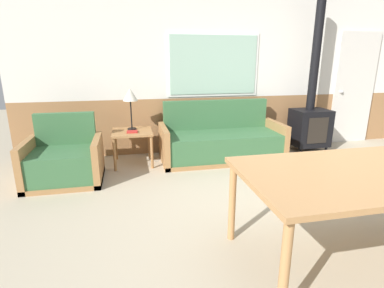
# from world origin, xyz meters

# --- Properties ---
(ground_plane) EXTENTS (16.00, 16.00, 0.00)m
(ground_plane) POSITION_xyz_m (0.00, 0.00, 0.00)
(ground_plane) COLOR #B2A58C
(wall_back) EXTENTS (7.20, 0.09, 2.70)m
(wall_back) POSITION_xyz_m (-0.02, 2.63, 1.35)
(wall_back) COLOR #996B42
(wall_back) RESTS_ON ground_plane
(couch) EXTENTS (1.89, 0.80, 0.89)m
(couch) POSITION_xyz_m (-0.44, 2.08, 0.27)
(couch) COLOR #9E7042
(couch) RESTS_ON ground_plane
(armchair) EXTENTS (0.92, 0.76, 0.85)m
(armchair) POSITION_xyz_m (-2.68, 1.63, 0.26)
(armchair) COLOR #9E7042
(armchair) RESTS_ON ground_plane
(side_table) EXTENTS (0.58, 0.58, 0.51)m
(side_table) POSITION_xyz_m (-1.80, 2.13, 0.43)
(side_table) COLOR #9E7042
(side_table) RESTS_ON ground_plane
(table_lamp) EXTENTS (0.22, 0.22, 0.62)m
(table_lamp) POSITION_xyz_m (-1.80, 2.24, 1.01)
(table_lamp) COLOR black
(table_lamp) RESTS_ON side_table
(book_stack) EXTENTS (0.16, 0.13, 0.02)m
(book_stack) POSITION_xyz_m (-1.80, 2.04, 0.52)
(book_stack) COLOR #B22823
(book_stack) RESTS_ON side_table
(dining_table) EXTENTS (1.99, 1.02, 0.75)m
(dining_table) POSITION_xyz_m (-0.07, -0.49, 0.69)
(dining_table) COLOR #B27F4C
(dining_table) RESTS_ON ground_plane
(wood_stove) EXTENTS (0.59, 0.48, 2.55)m
(wood_stove) POSITION_xyz_m (1.17, 2.21, 0.62)
(wood_stove) COLOR black
(wood_stove) RESTS_ON ground_plane
(entry_door) EXTENTS (0.81, 0.09, 2.00)m
(entry_door) POSITION_xyz_m (2.25, 2.57, 1.00)
(entry_door) COLOR silver
(entry_door) RESTS_ON ground_plane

